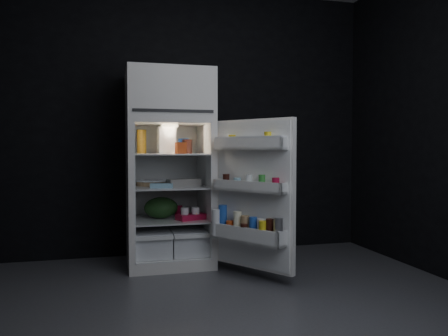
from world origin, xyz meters
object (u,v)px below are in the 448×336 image
object	(u,v)px
yogurt_tray	(191,217)
egg_carton	(184,183)
refrigerator	(168,161)
fridge_door	(252,197)
milk_jug	(166,140)

from	to	relation	value
yogurt_tray	egg_carton	bearing A→B (deg)	137.83
refrigerator	yogurt_tray	size ratio (longest dim) A/B	6.83
refrigerator	egg_carton	xyz separation A→B (m)	(0.12, -0.13, -0.19)
fridge_door	refrigerator	bearing A→B (deg)	130.63
milk_jug	egg_carton	size ratio (longest dim) A/B	0.80
milk_jug	refrigerator	bearing A→B (deg)	54.78
refrigerator	yogurt_tray	world-z (taller)	refrigerator
milk_jug	fridge_door	bearing A→B (deg)	-48.66
fridge_door	milk_jug	bearing A→B (deg)	133.30
refrigerator	fridge_door	bearing A→B (deg)	-49.37
fridge_door	egg_carton	world-z (taller)	fridge_door
yogurt_tray	milk_jug	bearing A→B (deg)	130.43
refrigerator	fridge_door	distance (m)	0.95
milk_jug	yogurt_tray	distance (m)	0.74
egg_carton	fridge_door	bearing A→B (deg)	-65.20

